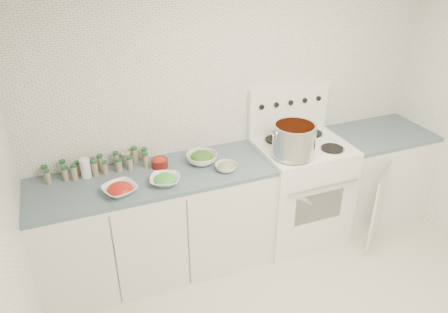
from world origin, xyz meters
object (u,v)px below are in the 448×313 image
(stove, at_px, (298,188))
(bowl_snowpea, at_px, (165,180))
(stock_pot, at_px, (294,139))
(bowl_tomato, at_px, (120,189))

(stove, relative_size, bowl_snowpea, 4.91)
(stove, height_order, stock_pot, stove)
(stove, relative_size, stock_pot, 3.77)
(stove, xyz_separation_m, bowl_snowpea, (-1.24, -0.13, 0.43))
(stove, relative_size, bowl_tomato, 4.64)
(stock_pot, height_order, bowl_snowpea, stock_pot)
(stove, bearing_deg, bowl_snowpea, -173.82)
(stove, distance_m, bowl_tomato, 1.63)
(stock_pot, bearing_deg, stove, 40.27)
(stock_pot, height_order, bowl_tomato, stock_pot)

